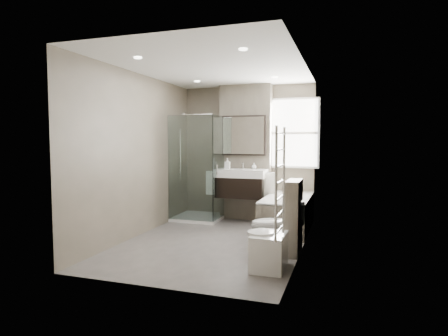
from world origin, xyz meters
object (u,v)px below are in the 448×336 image
at_px(bathtub, 287,211).
at_px(vanity, 241,183).
at_px(toilet, 276,225).
at_px(bidet, 269,250).

bearing_deg(bathtub, vanity, 160.63).
height_order(toilet, bidet, toilet).
height_order(vanity, bidet, vanity).
bearing_deg(bidet, vanity, 112.99).
bearing_deg(bidet, bathtub, 92.46).
relative_size(vanity, bathtub, 0.59).
distance_m(toilet, bidet, 0.77).
relative_size(bathtub, bidet, 2.91).
bearing_deg(toilet, bathtub, 163.86).
relative_size(vanity, toilet, 1.32).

